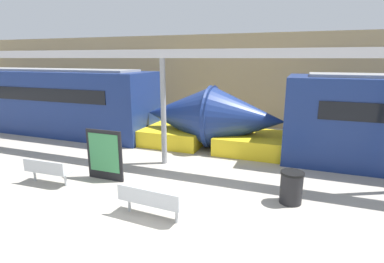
{
  "coord_description": "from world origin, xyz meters",
  "views": [
    {
      "loc": [
        3.16,
        -5.19,
        3.75
      ],
      "look_at": [
        -0.16,
        3.7,
        1.4
      ],
      "focal_mm": 28.0,
      "sensor_mm": 36.0,
      "label": 1
    }
  ],
  "objects_px": {
    "support_column_near": "(163,113)",
    "train_right": "(36,101)",
    "poster_board": "(105,155)",
    "bench_far": "(47,170)",
    "trash_bin": "(291,187)",
    "bench_near": "(150,200)"
  },
  "relations": [
    {
      "from": "trash_bin",
      "to": "support_column_near",
      "type": "xyz_separation_m",
      "value": [
        -4.47,
        1.62,
        1.43
      ]
    },
    {
      "from": "train_right",
      "to": "trash_bin",
      "type": "relative_size",
      "value": 22.56
    },
    {
      "from": "trash_bin",
      "to": "poster_board",
      "type": "relative_size",
      "value": 0.54
    },
    {
      "from": "poster_board",
      "to": "bench_near",
      "type": "bearing_deg",
      "value": -33.41
    },
    {
      "from": "bench_near",
      "to": "poster_board",
      "type": "xyz_separation_m",
      "value": [
        -2.45,
        1.62,
        0.34
      ]
    },
    {
      "from": "trash_bin",
      "to": "bench_near",
      "type": "bearing_deg",
      "value": -146.93
    },
    {
      "from": "poster_board",
      "to": "support_column_near",
      "type": "xyz_separation_m",
      "value": [
        1.08,
        2.02,
        1.05
      ]
    },
    {
      "from": "bench_near",
      "to": "trash_bin",
      "type": "bearing_deg",
      "value": 36.77
    },
    {
      "from": "bench_near",
      "to": "bench_far",
      "type": "xyz_separation_m",
      "value": [
        -3.86,
        0.67,
        -0.0
      ]
    },
    {
      "from": "train_right",
      "to": "bench_near",
      "type": "distance_m",
      "value": 11.94
    },
    {
      "from": "bench_near",
      "to": "trash_bin",
      "type": "xyz_separation_m",
      "value": [
        3.09,
        2.01,
        -0.04
      ]
    },
    {
      "from": "trash_bin",
      "to": "support_column_near",
      "type": "relative_size",
      "value": 0.23
    },
    {
      "from": "support_column_near",
      "to": "train_right",
      "type": "bearing_deg",
      "value": 163.74
    },
    {
      "from": "trash_bin",
      "to": "bench_far",
      "type": "bearing_deg",
      "value": -169.05
    },
    {
      "from": "bench_far",
      "to": "support_column_near",
      "type": "bearing_deg",
      "value": 48.08
    },
    {
      "from": "train_right",
      "to": "poster_board",
      "type": "xyz_separation_m",
      "value": [
        7.71,
        -4.58,
        -0.7
      ]
    },
    {
      "from": "bench_far",
      "to": "poster_board",
      "type": "bearing_deg",
      "value": 31.99
    },
    {
      "from": "bench_near",
      "to": "bench_far",
      "type": "distance_m",
      "value": 3.92
    },
    {
      "from": "support_column_near",
      "to": "bench_far",
      "type": "bearing_deg",
      "value": -130.03
    },
    {
      "from": "bench_far",
      "to": "trash_bin",
      "type": "xyz_separation_m",
      "value": [
        6.95,
        1.34,
        -0.03
      ]
    },
    {
      "from": "poster_board",
      "to": "support_column_near",
      "type": "distance_m",
      "value": 2.52
    },
    {
      "from": "bench_near",
      "to": "bench_far",
      "type": "height_order",
      "value": "same"
    }
  ]
}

